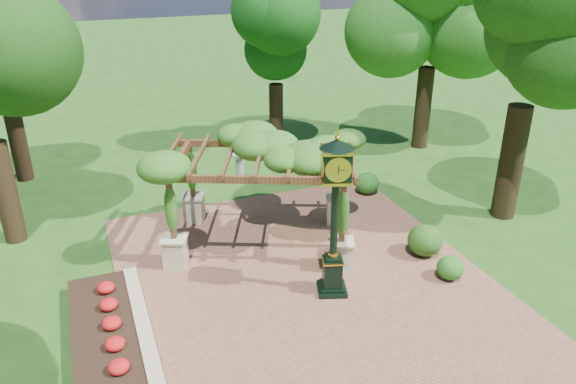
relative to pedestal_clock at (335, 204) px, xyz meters
name	(u,v)px	position (x,y,z in m)	size (l,w,h in m)	color
ground	(322,304)	(-0.46, -0.39, -2.68)	(120.00, 120.00, 0.00)	#1E4714
brick_plaza	(307,283)	(-0.46, 0.61, -2.66)	(10.00, 12.00, 0.04)	brown
border_wall	(143,326)	(-5.06, 0.11, -2.48)	(0.35, 5.00, 0.40)	#C6B793
flower_bed	(105,335)	(-5.96, 0.11, -2.50)	(1.50, 5.00, 0.36)	red
pedestal_clock	(335,204)	(0.00, 0.00, 0.00)	(1.12, 1.12, 4.48)	black
pergola	(260,158)	(-0.92, 3.25, 0.22)	(6.53, 5.42, 3.53)	beige
sundial	(240,169)	(-0.09, 8.35, -2.19)	(0.66, 0.66, 1.13)	#9B9C94
shrub_front	(450,268)	(3.38, -0.63, -2.30)	(0.75, 0.75, 0.68)	#215E1B
shrub_mid	(425,240)	(3.47, 0.77, -2.17)	(1.06, 1.06, 0.95)	#224C15
shrub_back	(367,183)	(4.00, 5.39, -2.24)	(0.90, 0.90, 0.81)	#23621C
tree_north	(275,34)	(2.71, 11.79, 2.38)	(3.29, 3.29, 7.41)	black
tree_east_near	(539,8)	(7.57, 2.08, 4.27)	(4.27, 4.27, 10.18)	black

